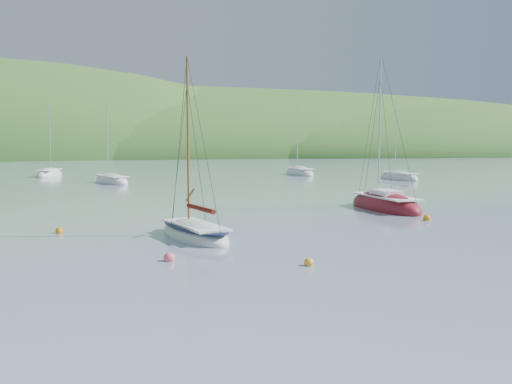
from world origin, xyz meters
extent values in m
plane|color=slate|center=(0.00, 0.00, 0.00)|extent=(700.00, 700.00, 0.00)
ellipsoid|color=#356124|center=(0.00, 170.00, 0.00)|extent=(440.00, 110.00, 44.00)
ellipsoid|color=#356124|center=(90.00, 160.00, 0.00)|extent=(240.00, 100.00, 34.00)
ellipsoid|color=silver|center=(-2.58, 7.66, 0.11)|extent=(4.10, 6.88, 1.59)
cube|color=white|center=(-2.54, 7.53, 0.68)|extent=(3.12, 5.34, 0.10)
cylinder|color=brown|center=(-2.80, 8.40, 4.95)|extent=(0.12, 0.12, 8.63)
ellipsoid|color=black|center=(-2.58, 7.66, 0.58)|extent=(4.04, 6.80, 0.27)
cylinder|color=#5A150D|center=(-2.36, 6.91, 1.59)|extent=(1.11, 3.05, 0.24)
ellipsoid|color=maroon|center=(12.15, 16.37, 0.16)|extent=(3.52, 8.44, 2.27)
cube|color=white|center=(12.16, 16.21, 0.96)|extent=(2.65, 6.58, 0.10)
cylinder|color=silver|center=(12.07, 17.35, 6.06)|extent=(0.12, 0.12, 10.29)
cube|color=white|center=(12.16, 16.21, 1.20)|extent=(1.73, 2.43, 0.42)
cylinder|color=silver|center=(12.23, 15.39, 1.87)|extent=(0.42, 3.94, 0.09)
ellipsoid|color=silver|center=(-7.68, 45.45, 0.14)|extent=(5.21, 7.66, 1.98)
cube|color=white|center=(-7.62, 45.31, 0.84)|extent=(3.99, 5.94, 0.10)
cylinder|color=silver|center=(-8.03, 46.25, 5.15)|extent=(0.12, 0.12, 8.69)
ellipsoid|color=silver|center=(17.70, 55.14, 0.15)|extent=(3.22, 8.11, 2.17)
cube|color=white|center=(17.70, 54.98, 0.92)|extent=(2.41, 6.32, 0.10)
cylinder|color=silver|center=(17.65, 56.10, 5.66)|extent=(0.12, 0.12, 9.57)
ellipsoid|color=silver|center=(-16.21, 59.85, 0.14)|extent=(3.91, 7.69, 2.00)
cube|color=white|center=(-16.24, 59.70, 0.85)|extent=(2.96, 5.98, 0.10)
cylinder|color=silver|center=(-16.05, 60.71, 5.21)|extent=(0.12, 0.12, 8.81)
ellipsoid|color=silver|center=(27.08, 43.77, 0.14)|extent=(3.46, 7.43, 1.95)
cube|color=white|center=(27.10, 43.63, 0.83)|extent=(2.61, 5.78, 0.10)
cylinder|color=silver|center=(26.96, 44.62, 5.08)|extent=(0.12, 0.12, 8.58)
sphere|color=gold|center=(1.14, 0.20, 0.12)|extent=(0.39, 0.39, 0.39)
sphere|color=#EC5D6F|center=(-4.26, 2.31, 0.12)|extent=(0.50, 0.50, 0.50)
sphere|color=orange|center=(12.29, 10.72, 0.12)|extent=(0.47, 0.47, 0.47)
sphere|color=orange|center=(-9.54, 10.69, 0.12)|extent=(0.41, 0.41, 0.41)
camera|label=1|loc=(-5.90, -21.26, 5.09)|focal=40.00mm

